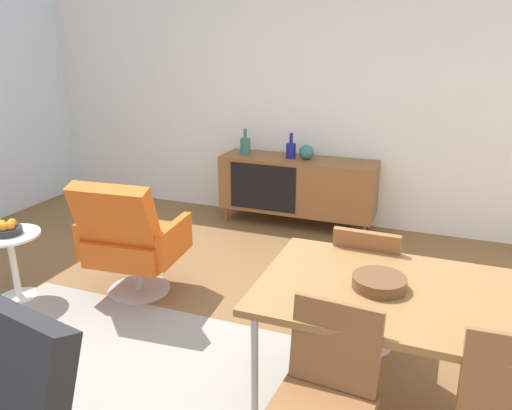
{
  "coord_description": "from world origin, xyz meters",
  "views": [
    {
      "loc": [
        1.33,
        -2.45,
        1.89
      ],
      "look_at": [
        0.22,
        0.43,
        0.84
      ],
      "focal_mm": 34.78,
      "sensor_mm": 36.0,
      "label": 1
    }
  ],
  "objects_px": {
    "dining_table": "(426,303)",
    "side_table_round": "(13,259)",
    "sideboard": "(297,185)",
    "wooden_bowl_on_table": "(379,282)",
    "vase_sculptural_dark": "(245,145)",
    "dining_chair_front_left": "(324,401)",
    "vase_cobalt": "(291,150)",
    "vase_ceramic_small": "(306,152)",
    "fruit_bowl": "(8,228)",
    "lounge_chair_red": "(130,238)",
    "dining_chair_back_left": "(367,282)"
  },
  "relations": [
    {
      "from": "vase_sculptural_dark",
      "to": "dining_table",
      "type": "xyz_separation_m",
      "value": [
        1.96,
        -2.53,
        -0.11
      ]
    },
    {
      "from": "side_table_round",
      "to": "lounge_chair_red",
      "type": "bearing_deg",
      "value": 23.9
    },
    {
      "from": "vase_ceramic_small",
      "to": "dining_chair_front_left",
      "type": "xyz_separation_m",
      "value": [
        0.95,
        -3.09,
        -0.32
      ]
    },
    {
      "from": "sideboard",
      "to": "lounge_chair_red",
      "type": "distance_m",
      "value": 2.03
    },
    {
      "from": "lounge_chair_red",
      "to": "dining_table",
      "type": "bearing_deg",
      "value": -16.59
    },
    {
      "from": "sideboard",
      "to": "vase_ceramic_small",
      "type": "xyz_separation_m",
      "value": [
        0.09,
        0.0,
        0.35
      ]
    },
    {
      "from": "sideboard",
      "to": "lounge_chair_red",
      "type": "xyz_separation_m",
      "value": [
        -0.73,
        -1.9,
        0.03
      ]
    },
    {
      "from": "vase_cobalt",
      "to": "vase_ceramic_small",
      "type": "distance_m",
      "value": 0.16
    },
    {
      "from": "dining_table",
      "to": "lounge_chair_red",
      "type": "height_order",
      "value": "lounge_chair_red"
    },
    {
      "from": "dining_table",
      "to": "side_table_round",
      "type": "relative_size",
      "value": 3.08
    },
    {
      "from": "side_table_round",
      "to": "wooden_bowl_on_table",
      "type": "bearing_deg",
      "value": -6.02
    },
    {
      "from": "fruit_bowl",
      "to": "lounge_chair_red",
      "type": "bearing_deg",
      "value": 24.06
    },
    {
      "from": "fruit_bowl",
      "to": "wooden_bowl_on_table",
      "type": "bearing_deg",
      "value": -5.98
    },
    {
      "from": "vase_sculptural_dark",
      "to": "dining_chair_back_left",
      "type": "xyz_separation_m",
      "value": [
        1.61,
        -1.97,
        -0.34
      ]
    },
    {
      "from": "wooden_bowl_on_table",
      "to": "lounge_chair_red",
      "type": "height_order",
      "value": "lounge_chair_red"
    },
    {
      "from": "wooden_bowl_on_table",
      "to": "fruit_bowl",
      "type": "relative_size",
      "value": 1.3
    },
    {
      "from": "sideboard",
      "to": "vase_ceramic_small",
      "type": "distance_m",
      "value": 0.37
    },
    {
      "from": "wooden_bowl_on_table",
      "to": "fruit_bowl",
      "type": "distance_m",
      "value": 2.72
    },
    {
      "from": "dining_chair_back_left",
      "to": "dining_chair_front_left",
      "type": "xyz_separation_m",
      "value": [
        0.01,
        -1.12,
        0.0
      ]
    },
    {
      "from": "sideboard",
      "to": "wooden_bowl_on_table",
      "type": "xyz_separation_m",
      "value": [
        1.16,
        -2.54,
        0.33
      ]
    },
    {
      "from": "dining_table",
      "to": "lounge_chair_red",
      "type": "relative_size",
      "value": 1.69
    },
    {
      "from": "side_table_round",
      "to": "vase_cobalt",
      "type": "bearing_deg",
      "value": 57.16
    },
    {
      "from": "wooden_bowl_on_table",
      "to": "vase_cobalt",
      "type": "bearing_deg",
      "value": 115.99
    },
    {
      "from": "sideboard",
      "to": "dining_table",
      "type": "height_order",
      "value": "dining_table"
    },
    {
      "from": "dining_chair_front_left",
      "to": "side_table_round",
      "type": "distance_m",
      "value": 2.71
    },
    {
      "from": "vase_cobalt",
      "to": "vase_sculptural_dark",
      "type": "relative_size",
      "value": 0.95
    },
    {
      "from": "vase_cobalt",
      "to": "dining_chair_back_left",
      "type": "bearing_deg",
      "value": -60.61
    },
    {
      "from": "sideboard",
      "to": "vase_sculptural_dark",
      "type": "xyz_separation_m",
      "value": [
        -0.58,
        0.0,
        0.37
      ]
    },
    {
      "from": "wooden_bowl_on_table",
      "to": "vase_sculptural_dark",
      "type": "bearing_deg",
      "value": 124.4
    },
    {
      "from": "dining_chair_back_left",
      "to": "lounge_chair_red",
      "type": "xyz_separation_m",
      "value": [
        -1.76,
        0.07,
        -0.0
      ]
    },
    {
      "from": "vase_cobalt",
      "to": "sideboard",
      "type": "bearing_deg",
      "value": -1.45
    },
    {
      "from": "vase_sculptural_dark",
      "to": "dining_chair_back_left",
      "type": "relative_size",
      "value": 0.31
    },
    {
      "from": "dining_table",
      "to": "side_table_round",
      "type": "xyz_separation_m",
      "value": [
        -2.92,
        0.27,
        -0.38
      ]
    },
    {
      "from": "dining_chair_back_left",
      "to": "lounge_chair_red",
      "type": "height_order",
      "value": "lounge_chair_red"
    },
    {
      "from": "wooden_bowl_on_table",
      "to": "side_table_round",
      "type": "relative_size",
      "value": 0.5
    },
    {
      "from": "dining_chair_back_left",
      "to": "vase_sculptural_dark",
      "type": "bearing_deg",
      "value": 129.27
    },
    {
      "from": "dining_chair_back_left",
      "to": "fruit_bowl",
      "type": "height_order",
      "value": "dining_chair_back_left"
    },
    {
      "from": "vase_ceramic_small",
      "to": "vase_cobalt",
      "type": "bearing_deg",
      "value": 180.0
    },
    {
      "from": "sideboard",
      "to": "vase_sculptural_dark",
      "type": "bearing_deg",
      "value": 179.81
    },
    {
      "from": "vase_ceramic_small",
      "to": "dining_chair_front_left",
      "type": "relative_size",
      "value": 0.18
    },
    {
      "from": "dining_chair_back_left",
      "to": "side_table_round",
      "type": "relative_size",
      "value": 1.65
    },
    {
      "from": "dining_chair_front_left",
      "to": "vase_ceramic_small",
      "type": "bearing_deg",
      "value": 107.13
    },
    {
      "from": "vase_sculptural_dark",
      "to": "lounge_chair_red",
      "type": "xyz_separation_m",
      "value": [
        -0.15,
        -1.9,
        -0.34
      ]
    },
    {
      "from": "vase_ceramic_small",
      "to": "fruit_bowl",
      "type": "bearing_deg",
      "value": -125.64
    },
    {
      "from": "dining_table",
      "to": "dining_chair_back_left",
      "type": "relative_size",
      "value": 1.87
    },
    {
      "from": "vase_sculptural_dark",
      "to": "dining_chair_front_left",
      "type": "bearing_deg",
      "value": -62.36
    },
    {
      "from": "vase_ceramic_small",
      "to": "lounge_chair_red",
      "type": "xyz_separation_m",
      "value": [
        -0.82,
        -1.9,
        -0.33
      ]
    },
    {
      "from": "vase_sculptural_dark",
      "to": "dining_table",
      "type": "bearing_deg",
      "value": -52.19
    },
    {
      "from": "vase_cobalt",
      "to": "vase_ceramic_small",
      "type": "bearing_deg",
      "value": 0.0
    },
    {
      "from": "lounge_chair_red",
      "to": "dining_chair_front_left",
      "type": "bearing_deg",
      "value": -33.91
    }
  ]
}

